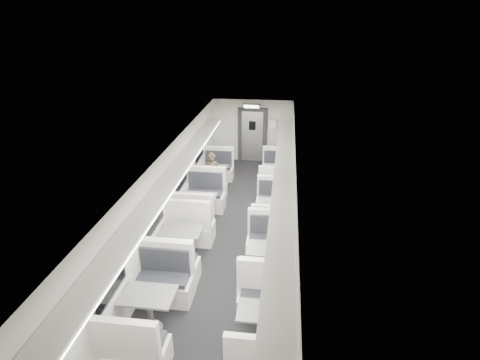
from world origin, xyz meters
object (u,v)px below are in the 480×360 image
(booth_right_b, at_px, (272,213))
(vestibule_door, at_px, (252,136))
(booth_left_a, at_px, (214,177))
(booth_left_d, at_px, (150,311))
(booth_right_d, at_px, (261,326))
(exit_sign, at_px, (251,106))
(booth_right_a, at_px, (276,176))
(passenger, at_px, (212,175))
(booth_left_c, at_px, (182,244))
(booth_right_c, at_px, (267,262))
(booth_left_b, at_px, (198,210))

(booth_right_b, bearing_deg, vestibule_door, 101.79)
(booth_left_a, distance_m, booth_right_b, 2.94)
(booth_left_d, distance_m, booth_right_d, 2.00)
(booth_left_a, bearing_deg, exit_sign, 65.04)
(booth_right_a, xyz_separation_m, booth_right_b, (0.00, -2.51, -0.01))
(booth_left_d, xyz_separation_m, booth_right_d, (2.00, -0.05, -0.05))
(booth_right_d, bearing_deg, passenger, 108.99)
(booth_left_a, distance_m, vestibule_door, 2.90)
(booth_left_a, relative_size, booth_right_b, 1.05)
(passenger, xyz_separation_m, vestibule_door, (0.95, 3.19, 0.33))
(booth_right_b, xyz_separation_m, vestibule_door, (-1.00, 4.79, 0.69))
(booth_left_c, bearing_deg, booth_right_c, -12.02)
(booth_left_d, height_order, vestibule_door, vestibule_door)
(booth_left_b, distance_m, booth_left_c, 1.64)
(booth_left_a, relative_size, booth_left_d, 0.91)
(booth_left_b, bearing_deg, booth_left_d, -90.00)
(booth_right_c, relative_size, passenger, 1.51)
(passenger, distance_m, vestibule_door, 3.34)
(booth_left_a, xyz_separation_m, booth_right_d, (2.00, -6.23, -0.01))
(booth_left_c, xyz_separation_m, booth_right_a, (2.00, 4.36, -0.04))
(booth_right_b, height_order, booth_right_c, booth_right_c)
(vestibule_door, bearing_deg, booth_left_d, -96.47)
(booth_right_a, distance_m, booth_right_d, 6.58)
(booth_left_c, relative_size, booth_right_a, 1.11)
(booth_right_b, xyz_separation_m, booth_right_c, (0.00, -2.27, 0.03))
(booth_left_b, height_order, booth_right_a, booth_left_b)
(booth_left_c, xyz_separation_m, vestibule_door, (1.00, 6.64, 0.64))
(booth_left_c, bearing_deg, passenger, 89.23)
(booth_left_c, bearing_deg, booth_left_b, 90.00)
(booth_left_a, height_order, booth_left_b, booth_left_b)
(booth_left_a, distance_m, booth_right_d, 6.54)
(booth_left_a, xyz_separation_m, booth_right_c, (2.00, -4.43, 0.01))
(booth_left_c, relative_size, booth_left_d, 0.99)
(booth_left_b, bearing_deg, booth_right_a, 53.66)
(booth_left_a, relative_size, booth_left_c, 0.93)
(booth_left_c, relative_size, booth_right_b, 1.14)
(booth_left_a, relative_size, booth_right_a, 1.03)
(booth_right_a, xyz_separation_m, exit_sign, (-1.00, 1.80, 1.92))
(booth_left_a, distance_m, passenger, 0.65)
(exit_sign, bearing_deg, booth_left_d, -96.84)
(booth_right_d, bearing_deg, vestibule_door, 96.44)
(booth_right_a, bearing_deg, booth_left_a, -169.99)
(booth_right_d, relative_size, passenger, 1.42)
(booth_left_a, relative_size, passenger, 1.47)
(vestibule_door, distance_m, exit_sign, 1.33)
(booth_right_b, height_order, booth_right_d, booth_right_d)
(booth_left_b, relative_size, booth_right_c, 1.10)
(vestibule_door, bearing_deg, booth_left_a, -110.77)
(booth_left_b, height_order, booth_right_d, booth_left_b)
(booth_left_d, relative_size, booth_right_d, 1.13)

